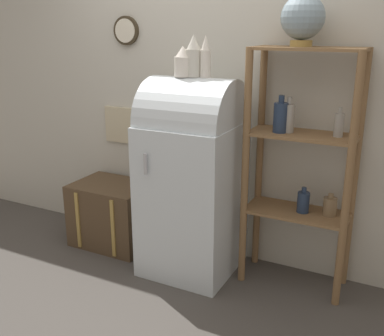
{
  "coord_description": "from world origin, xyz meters",
  "views": [
    {
      "loc": [
        1.41,
        -2.55,
        1.77
      ],
      "look_at": [
        -0.01,
        0.22,
        0.8
      ],
      "focal_mm": 42.0,
      "sensor_mm": 36.0,
      "label": 1
    }
  ],
  "objects_px": {
    "suitcase_trunk": "(113,214)",
    "globe": "(303,18)",
    "vase_left": "(183,63)",
    "refrigerator": "(193,174)",
    "vase_center": "(194,57)",
    "vase_right": "(206,58)"
  },
  "relations": [
    {
      "from": "vase_left",
      "to": "vase_right",
      "type": "height_order",
      "value": "vase_right"
    },
    {
      "from": "vase_center",
      "to": "vase_right",
      "type": "xyz_separation_m",
      "value": [
        0.09,
        0.0,
        -0.0
      ]
    },
    {
      "from": "refrigerator",
      "to": "vase_center",
      "type": "relative_size",
      "value": 5.14
    },
    {
      "from": "suitcase_trunk",
      "to": "vase_left",
      "type": "xyz_separation_m",
      "value": [
        0.71,
        -0.07,
        1.28
      ]
    },
    {
      "from": "refrigerator",
      "to": "vase_left",
      "type": "bearing_deg",
      "value": -168.21
    },
    {
      "from": "vase_center",
      "to": "vase_right",
      "type": "height_order",
      "value": "vase_center"
    },
    {
      "from": "vase_left",
      "to": "refrigerator",
      "type": "bearing_deg",
      "value": 11.79
    },
    {
      "from": "vase_center",
      "to": "vase_right",
      "type": "bearing_deg",
      "value": 1.57
    },
    {
      "from": "refrigerator",
      "to": "globe",
      "type": "height_order",
      "value": "globe"
    },
    {
      "from": "suitcase_trunk",
      "to": "globe",
      "type": "distance_m",
      "value": 2.15
    },
    {
      "from": "vase_left",
      "to": "vase_center",
      "type": "relative_size",
      "value": 0.73
    },
    {
      "from": "suitcase_trunk",
      "to": "vase_left",
      "type": "bearing_deg",
      "value": -5.34
    },
    {
      "from": "globe",
      "to": "vase_center",
      "type": "xyz_separation_m",
      "value": [
        -0.69,
        -0.12,
        -0.25
      ]
    },
    {
      "from": "refrigerator",
      "to": "globe",
      "type": "xyz_separation_m",
      "value": [
        0.69,
        0.14,
        1.07
      ]
    },
    {
      "from": "refrigerator",
      "to": "vase_center",
      "type": "bearing_deg",
      "value": 88.58
    },
    {
      "from": "globe",
      "to": "vase_center",
      "type": "height_order",
      "value": "globe"
    },
    {
      "from": "refrigerator",
      "to": "suitcase_trunk",
      "type": "distance_m",
      "value": 0.92
    },
    {
      "from": "refrigerator",
      "to": "vase_left",
      "type": "relative_size",
      "value": 7.06
    },
    {
      "from": "globe",
      "to": "vase_left",
      "type": "height_order",
      "value": "globe"
    },
    {
      "from": "suitcase_trunk",
      "to": "vase_center",
      "type": "bearing_deg",
      "value": -2.84
    },
    {
      "from": "vase_left",
      "to": "vase_center",
      "type": "height_order",
      "value": "vase_center"
    },
    {
      "from": "vase_center",
      "to": "globe",
      "type": "bearing_deg",
      "value": 10.11
    }
  ]
}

